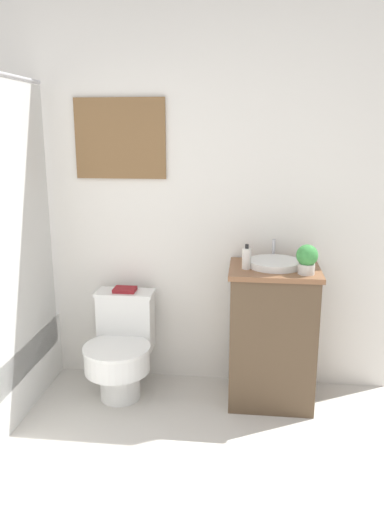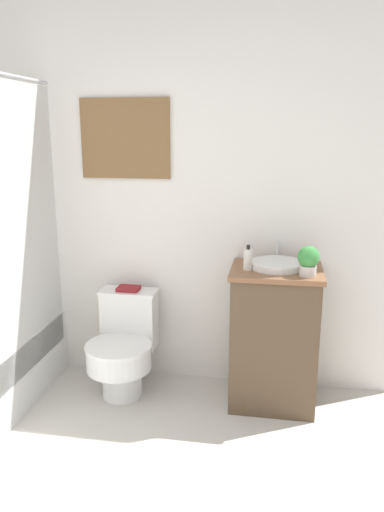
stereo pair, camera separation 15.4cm
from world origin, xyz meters
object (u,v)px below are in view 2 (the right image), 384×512
Objects in this scene: toilet at (124,346)px; book_on_tank at (129,289)px; potted_plant at (308,260)px; sink at (277,265)px; soap_bottle at (248,259)px.

book_on_tank reaches higher than toilet.
potted_plant is (1.13, -0.08, 0.65)m from toilet.
sink is 2.48× the size of book_on_tank.
sink is 2.06× the size of potted_plant.
soap_bottle reaches higher than book_on_tank.
sink is 2.37× the size of soap_bottle.
sink is 0.24m from potted_plant.
toilet is 1.00m from soap_bottle.
potted_plant is at bearing -39.10° from sink.
toilet is 4.56× the size of book_on_tank.
potted_plant is 1.19m from book_on_tank.
potted_plant is 1.20× the size of book_on_tank.
soap_bottle is at bearing -10.84° from book_on_tank.
soap_bottle reaches higher than toilet.
soap_bottle reaches higher than sink.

